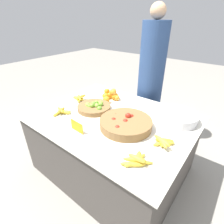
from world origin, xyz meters
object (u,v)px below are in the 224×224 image
at_px(metal_bowl, 177,117).
at_px(vendor_person, 150,83).
at_px(price_sign, 77,126).
at_px(lime_bowl, 94,107).
at_px(tomato_basket, 126,123).

height_order(metal_bowl, vendor_person, vendor_person).
height_order(metal_bowl, price_sign, price_sign).
bearing_deg(vendor_person, price_sign, -92.30).
bearing_deg(lime_bowl, tomato_basket, -9.36).
bearing_deg(vendor_person, metal_bowl, -43.13).
height_order(tomato_basket, metal_bowl, tomato_basket).
relative_size(metal_bowl, vendor_person, 0.22).
relative_size(metal_bowl, price_sign, 2.43).
bearing_deg(lime_bowl, metal_bowl, 22.57).
relative_size(tomato_basket, metal_bowl, 1.25).
distance_m(lime_bowl, tomato_basket, 0.44).
xyz_separation_m(tomato_basket, price_sign, (-0.28, -0.30, 0.01)).
distance_m(tomato_basket, price_sign, 0.41).
xyz_separation_m(lime_bowl, metal_bowl, (0.74, 0.31, 0.01)).
bearing_deg(vendor_person, tomato_basket, -75.24).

